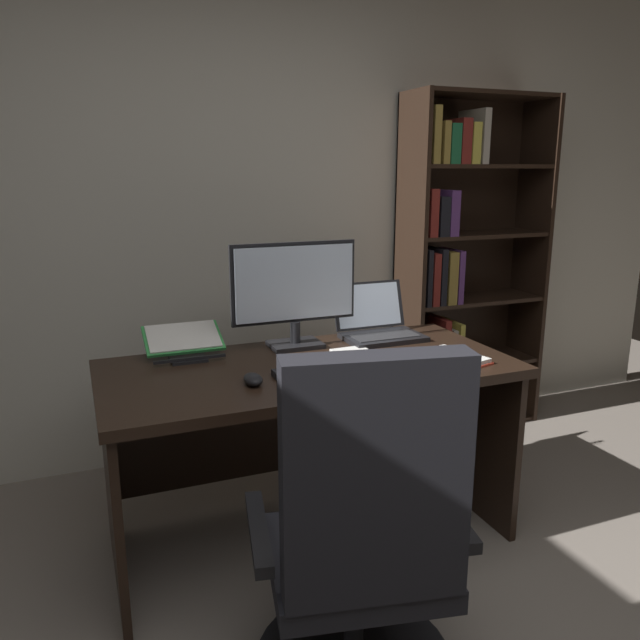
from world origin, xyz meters
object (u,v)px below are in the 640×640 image
Objects in this scene: reading_stand_with_book at (184,341)px; notepad at (357,355)px; computer_mouse at (253,379)px; monitor at (294,293)px; pen at (361,352)px; bookshelf at (456,271)px; laptop at (378,326)px; keyboard at (331,371)px; desk at (303,407)px; open_binder at (431,363)px; office_chair at (363,557)px.

reading_stand_with_book is 1.49× the size of notepad.
monitor is at bearing 53.25° from computer_mouse.
bookshelf is at bearing 38.41° from pen.
computer_mouse is (-0.30, -0.40, -0.21)m from monitor.
laptop is 2.48× the size of pen.
keyboard is 0.65m from reading_stand_with_book.
monitor is 3.91× the size of pen.
notepad is (0.65, -0.28, -0.05)m from reading_stand_with_book.
desk is 0.33m from pen.
pen is at bearing 115.93° from open_binder.
computer_mouse reaches higher than notepad.
office_chair reaches higher than pen.
laptop is at bearing 45.34° from keyboard.
desk is 7.62× the size of notepad.
bookshelf is at bearing 38.75° from keyboard.
monitor reaches higher than laptop.
office_chair is 1.20m from reading_stand_with_book.
monitor is at bearing 132.57° from pen.
keyboard is at bearing -82.42° from desk.
bookshelf is 3.47× the size of monitor.
bookshelf is at bearing 16.65° from reading_stand_with_book.
computer_mouse reaches higher than keyboard.
computer_mouse is at bearing -149.91° from laptop.
keyboard is at bearing 158.77° from open_binder.
computer_mouse is at bearing -139.96° from desk.
notepad is at bearing -132.93° from laptop.
reading_stand_with_book is at bearing 152.38° from desk.
bookshelf is 1.71m from reading_stand_with_book.
keyboard reaches higher than notepad.
laptop is 1.66× the size of notepad.
monitor is 1.57× the size of laptop.
keyboard is at bearing -90.00° from monitor.
office_chair reaches higher than notepad.
desk is 4.60× the size of laptop.
office_chair is 0.97m from pen.
keyboard is (-0.40, -0.41, -0.04)m from laptop.
office_chair reaches higher than desk.
bookshelf is at bearing 24.71° from monitor.
office_chair is 3.08× the size of laptop.
pen is (0.67, -0.28, -0.04)m from reading_stand_with_book.
keyboard is at bearing -139.68° from pen.
notepad is (-0.99, -0.77, -0.17)m from bookshelf.
reading_stand_with_book is (-1.63, -0.49, -0.12)m from bookshelf.
monitor is at bearing 117.25° from open_binder.
monitor reaches higher than keyboard.
open_binder reaches higher than desk.
office_chair is 0.74m from computer_mouse.
desk is at bearing 40.04° from computer_mouse.
open_binder is at bearing -7.18° from keyboard.
laptop is (0.40, 0.01, -0.18)m from monitor.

